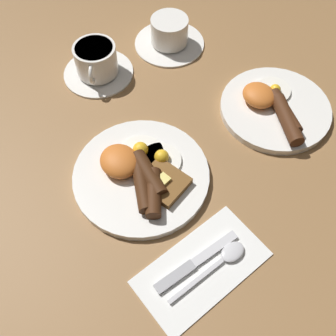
% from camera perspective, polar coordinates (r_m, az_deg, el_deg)
% --- Properties ---
extents(ground_plane, '(3.00, 3.00, 0.00)m').
position_cam_1_polar(ground_plane, '(0.73, -3.87, -1.41)').
color(ground_plane, olive).
extents(breakfast_plate_near, '(0.25, 0.25, 0.05)m').
position_cam_1_polar(breakfast_plate_near, '(0.72, -3.86, -0.82)').
color(breakfast_plate_near, white).
rests_on(breakfast_plate_near, ground_plane).
extents(breakfast_plate_far, '(0.23, 0.23, 0.05)m').
position_cam_1_polar(breakfast_plate_far, '(0.84, 15.23, 8.49)').
color(breakfast_plate_far, white).
rests_on(breakfast_plate_far, ground_plane).
extents(teacup_near, '(0.15, 0.15, 0.07)m').
position_cam_1_polar(teacup_near, '(0.89, -10.33, 14.78)').
color(teacup_near, white).
rests_on(teacup_near, ground_plane).
extents(teacup_far, '(0.16, 0.16, 0.07)m').
position_cam_1_polar(teacup_far, '(0.96, 0.19, 18.84)').
color(teacup_far, white).
rests_on(teacup_far, ground_plane).
extents(napkin, '(0.12, 0.22, 0.01)m').
position_cam_1_polar(napkin, '(0.66, 4.91, -14.20)').
color(napkin, white).
rests_on(napkin, ground_plane).
extents(knife, '(0.02, 0.16, 0.01)m').
position_cam_1_polar(knife, '(0.65, 3.57, -13.77)').
color(knife, silver).
rests_on(knife, napkin).
extents(spoon, '(0.03, 0.15, 0.01)m').
position_cam_1_polar(spoon, '(0.66, 8.19, -12.83)').
color(spoon, silver).
rests_on(spoon, napkin).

